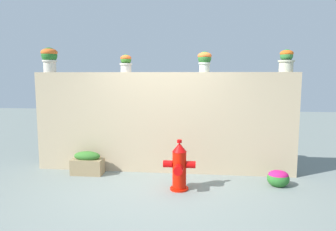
% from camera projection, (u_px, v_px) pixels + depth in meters
% --- Properties ---
extents(ground_plane, '(24.00, 24.00, 0.00)m').
position_uv_depth(ground_plane, '(153.00, 194.00, 4.99)').
color(ground_plane, gray).
extents(stone_wall, '(5.04, 0.32, 1.95)m').
position_uv_depth(stone_wall, '(163.00, 122.00, 6.12)').
color(stone_wall, tan).
rests_on(stone_wall, ground).
extents(potted_plant_0, '(0.32, 0.32, 0.49)m').
position_uv_depth(potted_plant_0, '(49.00, 57.00, 6.17)').
color(potted_plant_0, beige).
rests_on(potted_plant_0, stone_wall).
extents(potted_plant_1, '(0.24, 0.24, 0.34)m').
position_uv_depth(potted_plant_1, '(126.00, 62.00, 6.03)').
color(potted_plant_1, beige).
rests_on(potted_plant_1, stone_wall).
extents(potted_plant_2, '(0.26, 0.26, 0.38)m').
position_uv_depth(potted_plant_2, '(205.00, 60.00, 5.84)').
color(potted_plant_2, beige).
rests_on(potted_plant_2, stone_wall).
extents(potted_plant_3, '(0.30, 0.30, 0.41)m').
position_uv_depth(potted_plant_3, '(286.00, 60.00, 5.71)').
color(potted_plant_3, '#BBB99C').
rests_on(potted_plant_3, stone_wall).
extents(fire_hydrant, '(0.53, 0.44, 0.84)m').
position_uv_depth(fire_hydrant, '(179.00, 167.00, 5.15)').
color(fire_hydrant, red).
rests_on(fire_hydrant, ground).
extents(flower_bush_left, '(0.37, 0.34, 0.29)m').
position_uv_depth(flower_bush_left, '(278.00, 178.00, 5.35)').
color(flower_bush_left, '#2C6C2A').
rests_on(flower_bush_left, ground).
extents(planter_box, '(0.60, 0.29, 0.45)m').
position_uv_depth(planter_box, '(87.00, 163.00, 5.98)').
color(planter_box, '#947C56').
rests_on(planter_box, ground).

